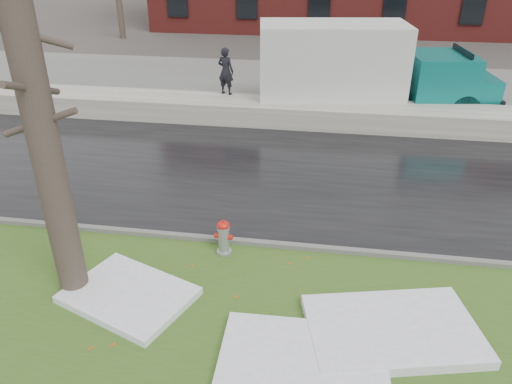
# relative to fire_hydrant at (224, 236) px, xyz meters

# --- Properties ---
(ground) EXTENTS (120.00, 120.00, 0.00)m
(ground) POSITION_rel_fire_hydrant_xyz_m (1.08, -0.61, -0.46)
(ground) COLOR #47423D
(ground) RESTS_ON ground
(verge) EXTENTS (60.00, 4.50, 0.04)m
(verge) POSITION_rel_fire_hydrant_xyz_m (1.08, -1.86, -0.44)
(verge) COLOR #33501A
(verge) RESTS_ON ground
(road) EXTENTS (60.00, 7.00, 0.03)m
(road) POSITION_rel_fire_hydrant_xyz_m (1.08, 3.89, -0.45)
(road) COLOR black
(road) RESTS_ON ground
(parking_lot) EXTENTS (60.00, 9.00, 0.03)m
(parking_lot) POSITION_rel_fire_hydrant_xyz_m (1.08, 12.39, -0.45)
(parking_lot) COLOR slate
(parking_lot) RESTS_ON ground
(curb) EXTENTS (60.00, 0.15, 0.14)m
(curb) POSITION_rel_fire_hydrant_xyz_m (1.08, 0.39, -0.39)
(curb) COLOR slate
(curb) RESTS_ON ground
(snowbank) EXTENTS (60.00, 1.60, 0.75)m
(snowbank) POSITION_rel_fire_hydrant_xyz_m (1.08, 8.09, -0.09)
(snowbank) COLOR beige
(snowbank) RESTS_ON ground
(fire_hydrant) EXTENTS (0.39, 0.34, 0.80)m
(fire_hydrant) POSITION_rel_fire_hydrant_xyz_m (0.00, 0.00, 0.00)
(fire_hydrant) COLOR #9A9CA2
(fire_hydrant) RESTS_ON verge
(tree) EXTENTS (1.34, 1.60, 6.44)m
(tree) POSITION_rel_fire_hydrant_xyz_m (-2.54, -1.57, 2.82)
(tree) COLOR brown
(tree) RESTS_ON verge
(box_truck) EXTENTS (9.73, 3.35, 3.21)m
(box_truck) POSITION_rel_fire_hydrant_xyz_m (2.92, 9.41, 1.23)
(box_truck) COLOR black
(box_truck) RESTS_ON ground
(worker) EXTENTS (0.69, 0.56, 1.65)m
(worker) POSITION_rel_fire_hydrant_xyz_m (-1.76, 8.69, 1.11)
(worker) COLOR black
(worker) RESTS_ON snowbank
(snow_patch_near) EXTENTS (2.66, 2.07, 0.16)m
(snow_patch_near) POSITION_rel_fire_hydrant_xyz_m (1.85, -2.91, -0.34)
(snow_patch_near) COLOR white
(snow_patch_near) RESTS_ON verge
(snow_patch_far) EXTENTS (2.64, 2.30, 0.14)m
(snow_patch_far) POSITION_rel_fire_hydrant_xyz_m (-1.43, -1.69, -0.35)
(snow_patch_far) COLOR white
(snow_patch_far) RESTS_ON verge
(snow_patch_side) EXTENTS (3.14, 2.40, 0.18)m
(snow_patch_side) POSITION_rel_fire_hydrant_xyz_m (3.28, -1.88, -0.33)
(snow_patch_side) COLOR white
(snow_patch_side) RESTS_ON verge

